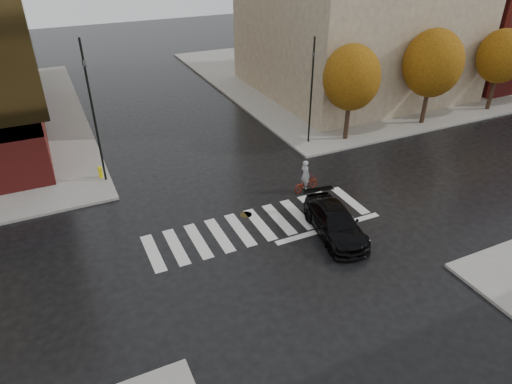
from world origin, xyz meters
TOP-DOWN VIEW (x-y plane):
  - ground at (0.00, 0.00)m, footprint 120.00×120.00m
  - sidewalk_ne at (21.00, 21.00)m, footprint 30.00×30.00m
  - crosswalk at (0.00, 0.50)m, footprint 12.00×3.00m
  - tree_ne_a at (10.00, 7.40)m, footprint 3.80×3.80m
  - tree_ne_b at (17.00, 7.40)m, footprint 4.20×4.20m
  - tree_ne_c at (24.00, 7.40)m, footprint 3.60×3.60m
  - sedan at (2.95, -1.80)m, footprint 2.67×5.01m
  - cyclist at (3.85, 2.50)m, footprint 1.75×0.88m
  - traffic_light_nw at (-6.30, 8.41)m, footprint 0.22×0.18m
  - traffic_light_ne at (7.36, 8.03)m, footprint 0.17×0.20m
  - fire_hydrant at (-6.50, 8.81)m, footprint 0.26×0.26m
  - manhole at (-0.28, 1.61)m, footprint 0.65×0.65m

SIDE VIEW (x-z plane):
  - ground at x=0.00m, z-range 0.00..0.00m
  - crosswalk at x=0.00m, z-range 0.00..0.01m
  - manhole at x=-0.28m, z-range 0.00..0.01m
  - sidewalk_ne at x=21.00m, z-range 0.00..0.15m
  - fire_hydrant at x=-6.50m, z-range 0.19..0.92m
  - cyclist at x=3.85m, z-range -0.30..1.60m
  - sedan at x=2.95m, z-range 0.00..1.38m
  - traffic_light_ne at x=7.36m, z-range 0.61..7.68m
  - tree_ne_c at x=24.00m, z-range 1.22..7.53m
  - tree_ne_a at x=10.00m, z-range 1.20..7.71m
  - tree_ne_b at x=17.00m, z-range 1.17..8.07m
  - traffic_light_nw at x=-6.30m, z-range 0.82..8.95m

